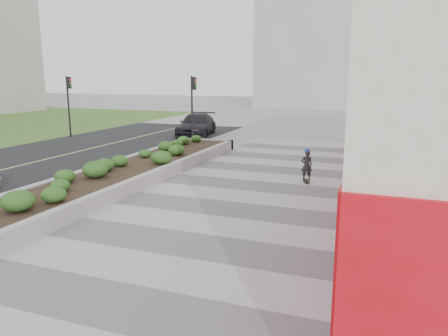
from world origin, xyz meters
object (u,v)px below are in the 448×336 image
(traffic_signal_near, at_px, (193,99))
(car_dark, at_px, (197,125))
(planter, at_px, (124,172))
(traffic_signal_far, at_px, (69,97))
(skateboarder, at_px, (307,165))

(traffic_signal_near, xyz_separation_m, car_dark, (-1.27, 3.30, -1.99))
(car_dark, bearing_deg, planter, -89.82)
(traffic_signal_far, bearing_deg, skateboarder, -22.72)
(skateboarder, distance_m, car_dark, 15.04)
(skateboarder, bearing_deg, planter, -176.72)
(planter, distance_m, traffic_signal_near, 10.90)
(traffic_signal_far, distance_m, skateboarder, 19.48)
(traffic_signal_near, relative_size, skateboarder, 3.04)
(skateboarder, xyz_separation_m, car_dark, (-9.94, 11.28, 0.07))
(planter, distance_m, traffic_signal_far, 15.00)
(planter, relative_size, traffic_signal_far, 4.29)
(traffic_signal_near, height_order, traffic_signal_far, same)
(traffic_signal_far, relative_size, car_dark, 0.79)
(planter, height_order, skateboarder, skateboarder)
(traffic_signal_near, bearing_deg, skateboarder, -42.63)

